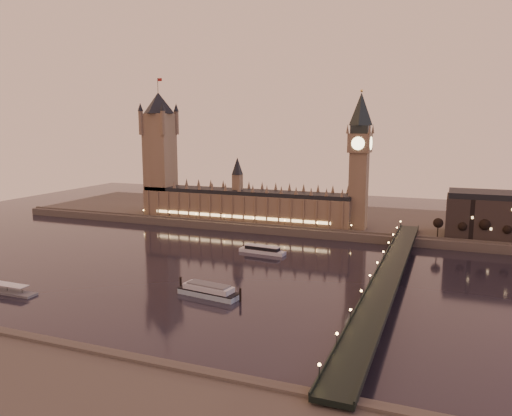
% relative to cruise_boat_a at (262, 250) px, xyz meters
% --- Properties ---
extents(ground, '(700.00, 700.00, 0.00)m').
position_rel_cruise_boat_a_xyz_m(ground, '(-4.88, -45.42, -2.25)').
color(ground, black).
rests_on(ground, ground).
extents(far_embankment, '(560.00, 130.00, 6.00)m').
position_rel_cruise_boat_a_xyz_m(far_embankment, '(25.12, 119.58, 0.75)').
color(far_embankment, '#423D35').
rests_on(far_embankment, ground).
extents(palace_of_westminster, '(180.00, 26.62, 52.00)m').
position_rel_cruise_boat_a_xyz_m(palace_of_westminster, '(-45.01, 75.57, 19.46)').
color(palace_of_westminster, brown).
rests_on(palace_of_westminster, ground).
extents(victoria_tower, '(31.68, 31.68, 118.00)m').
position_rel_cruise_boat_a_xyz_m(victoria_tower, '(-124.88, 75.58, 63.54)').
color(victoria_tower, brown).
rests_on(victoria_tower, ground).
extents(big_ben, '(17.68, 17.68, 104.00)m').
position_rel_cruise_boat_a_xyz_m(big_ben, '(49.10, 75.57, 61.71)').
color(big_ben, brown).
rests_on(big_ben, ground).
extents(westminster_bridge, '(13.20, 260.00, 15.30)m').
position_rel_cruise_boat_a_xyz_m(westminster_bridge, '(86.73, -45.42, 3.27)').
color(westminster_bridge, black).
rests_on(westminster_bridge, ground).
extents(bare_tree_0, '(6.38, 6.38, 12.98)m').
position_rel_cruise_boat_a_xyz_m(bare_tree_0, '(107.51, 63.58, 13.45)').
color(bare_tree_0, black).
rests_on(bare_tree_0, ground).
extents(bare_tree_1, '(6.38, 6.38, 12.98)m').
position_rel_cruise_boat_a_xyz_m(bare_tree_1, '(121.68, 63.58, 13.45)').
color(bare_tree_1, black).
rests_on(bare_tree_1, ground).
extents(bare_tree_2, '(6.38, 6.38, 12.98)m').
position_rel_cruise_boat_a_xyz_m(bare_tree_2, '(135.86, 63.58, 13.45)').
color(bare_tree_2, black).
rests_on(bare_tree_2, ground).
extents(bare_tree_3, '(6.38, 6.38, 12.98)m').
position_rel_cruise_boat_a_xyz_m(bare_tree_3, '(150.04, 63.58, 13.45)').
color(bare_tree_3, black).
rests_on(bare_tree_3, ground).
extents(cruise_boat_a, '(32.36, 9.77, 5.10)m').
position_rel_cruise_boat_a_xyz_m(cruise_boat_a, '(0.00, 0.00, 0.00)').
color(cruise_boat_a, silver).
rests_on(cruise_boat_a, ground).
extents(moored_barge, '(36.83, 13.44, 6.82)m').
position_rel_cruise_boat_a_xyz_m(moored_barge, '(5.20, -88.83, 0.63)').
color(moored_barge, '#95B0BD').
rests_on(moored_barge, ground).
extents(pontoon_pier, '(41.86, 6.98, 11.16)m').
position_rel_cruise_boat_a_xyz_m(pontoon_pier, '(-96.43, -121.97, -1.04)').
color(pontoon_pier, '#595B5E').
rests_on(pontoon_pier, ground).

